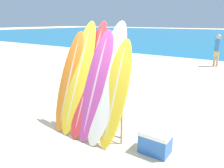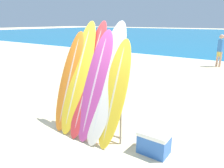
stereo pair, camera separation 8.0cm
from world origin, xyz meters
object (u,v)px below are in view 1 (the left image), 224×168
object	(u,v)px
surfboard_slot_3	(96,85)
person_mid_beach	(98,64)
person_near_water	(217,49)
surfboard_slot_0	(70,81)
surfboard_slot_1	(79,77)
cooler_box	(155,142)
surfboard_slot_2	(89,78)
surfboard_slot_5	(115,93)
surfboard_rack	(90,112)
surfboard_slot_4	(107,82)

from	to	relation	value
surfboard_slot_3	person_mid_beach	bearing A→B (deg)	127.32
surfboard_slot_3	person_near_water	xyz separation A→B (m)	(0.71, 9.26, -0.17)
surfboard_slot_0	person_near_water	size ratio (longest dim) A/B	1.26
person_mid_beach	surfboard_slot_1	bearing A→B (deg)	157.42
surfboard_slot_0	cooler_box	size ratio (longest dim) A/B	3.87
surfboard_slot_2	cooler_box	bearing A→B (deg)	-0.75
surfboard_slot_5	cooler_box	bearing A→B (deg)	4.88
surfboard_rack	surfboard_slot_5	world-z (taller)	surfboard_slot_5
surfboard_slot_0	person_mid_beach	world-z (taller)	surfboard_slot_0
person_near_water	person_mid_beach	bearing A→B (deg)	91.53
surfboard_rack	person_mid_beach	world-z (taller)	person_mid_beach
surfboard_slot_0	person_mid_beach	xyz separation A→B (m)	(-0.99, 2.25, -0.07)
surfboard_slot_1	surfboard_slot_5	world-z (taller)	surfboard_slot_1
surfboard_slot_4	cooler_box	size ratio (longest dim) A/B	4.29
surfboard_slot_4	surfboard_slot_3	bearing A→B (deg)	-168.13
surfboard_slot_3	cooler_box	distance (m)	1.57
surfboard_slot_3	cooler_box	bearing A→B (deg)	1.74
cooler_box	surfboard_slot_4	bearing A→B (deg)	179.40
person_near_water	surfboard_slot_2	bearing A→B (deg)	104.77
surfboard_slot_3	surfboard_rack	bearing A→B (deg)	-154.59
surfboard_slot_0	cooler_box	bearing A→B (deg)	1.46
surfboard_rack	surfboard_slot_2	size ratio (longest dim) A/B	0.68
surfboard_slot_1	surfboard_slot_0	bearing A→B (deg)	-167.54
surfboard_slot_1	surfboard_slot_2	distance (m)	0.28
person_near_water	surfboard_slot_1	bearing A→B (deg)	103.09
surfboard_slot_0	cooler_box	world-z (taller)	surfboard_slot_0
surfboard_slot_3	surfboard_slot_4	xyz separation A→B (m)	(0.24, 0.05, 0.09)
surfboard_slot_2	person_mid_beach	size ratio (longest dim) A/B	1.30
surfboard_slot_1	person_mid_beach	size ratio (longest dim) A/B	1.30
person_near_water	surfboard_slot_3	bearing A→B (deg)	106.17
surfboard_slot_2	person_mid_beach	distance (m)	2.65
surfboard_rack	surfboard_slot_3	world-z (taller)	surfboard_slot_3
surfboard_slot_5	person_near_water	xyz separation A→B (m)	(0.22, 9.29, -0.09)
surfboard_slot_5	cooler_box	distance (m)	1.14
surfboard_slot_4	surfboard_slot_2	bearing A→B (deg)	178.90
surfboard_rack	surfboard_slot_0	xyz separation A→B (m)	(-0.60, 0.04, 0.58)
surfboard_slot_0	person_near_water	world-z (taller)	surfboard_slot_0
surfboard_slot_2	person_near_water	world-z (taller)	surfboard_slot_2
surfboard_slot_0	person_near_water	distance (m)	9.38
surfboard_slot_4	person_mid_beach	distance (m)	2.94
person_mid_beach	person_near_water	bearing A→B (deg)	-70.35
surfboard_slot_4	cooler_box	distance (m)	1.43
person_near_water	person_mid_beach	world-z (taller)	person_mid_beach
surfboard_rack	surfboard_slot_2	distance (m)	0.71
surfboard_slot_0	surfboard_slot_5	bearing A→B (deg)	-0.87
surfboard_rack	surfboard_slot_5	xyz separation A→B (m)	(0.61, 0.03, 0.53)
surfboard_slot_0	cooler_box	xyz separation A→B (m)	(2.03, 0.05, -0.84)
surfboard_slot_2	surfboard_slot_5	xyz separation A→B (m)	(0.71, -0.09, -0.17)
person_mid_beach	cooler_box	size ratio (longest dim) A/B	3.30
person_near_water	person_mid_beach	xyz separation A→B (m)	(-2.42, -7.01, 0.07)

